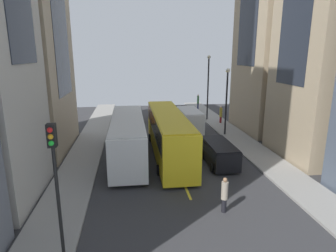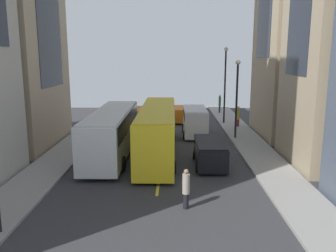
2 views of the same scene
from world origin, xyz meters
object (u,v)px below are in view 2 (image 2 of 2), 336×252
at_px(city_bus_white, 112,129).
at_px(delivery_van_white, 195,120).
at_px(streetcar_yellow, 158,127).
at_px(car_black_2, 210,151).
at_px(car_orange_0, 179,113).
at_px(pedestrian_crossing_near, 220,103).
at_px(pedestrian_waiting_curb, 186,188).
at_px(pedestrian_crossing_mid, 238,116).
at_px(car_orange_1, 136,114).

height_order(city_bus_white, delivery_van_white, city_bus_white).
relative_size(streetcar_yellow, car_black_2, 2.87).
bearing_deg(car_black_2, city_bus_white, 161.06).
distance_m(car_orange_0, car_black_2, 16.34).
relative_size(delivery_van_white, pedestrian_crossing_near, 2.28).
height_order(delivery_van_white, car_orange_0, delivery_van_white).
xyz_separation_m(city_bus_white, car_orange_0, (5.13, 13.85, -1.06)).
bearing_deg(delivery_van_white, pedestrian_waiting_curb, -95.04).
relative_size(delivery_van_white, car_orange_0, 1.24).
bearing_deg(pedestrian_crossing_mid, city_bus_white, -13.43).
relative_size(city_bus_white, pedestrian_waiting_curb, 5.90).
relative_size(city_bus_white, delivery_van_white, 2.26).
bearing_deg(car_orange_0, car_orange_1, -170.47).
height_order(city_bus_white, car_black_2, city_bus_white).
height_order(city_bus_white, pedestrian_crossing_mid, city_bus_white).
bearing_deg(car_orange_0, pedestrian_waiting_curb, -90.04).
bearing_deg(car_orange_1, car_orange_0, 9.53).
bearing_deg(car_orange_1, pedestrian_crossing_near, 31.94).
bearing_deg(streetcar_yellow, city_bus_white, -176.43).
bearing_deg(pedestrian_crossing_mid, delivery_van_white, -17.89).
relative_size(streetcar_yellow, pedestrian_waiting_curb, 6.63).
height_order(car_orange_0, car_orange_1, car_orange_0).
xyz_separation_m(delivery_van_white, car_black_2, (0.44, -9.11, -0.50)).
relative_size(car_orange_0, pedestrian_waiting_curb, 2.11).
bearing_deg(delivery_van_white, pedestrian_crossing_near, 72.67).
height_order(car_black_2, pedestrian_crossing_near, pedestrian_crossing_near).
bearing_deg(car_black_2, car_orange_1, 112.95).
bearing_deg(city_bus_white, car_orange_1, 88.13).
distance_m(delivery_van_white, pedestrian_crossing_near, 13.20).
relative_size(car_black_2, pedestrian_crossing_near, 2.02).
relative_size(city_bus_white, car_orange_1, 2.68).
bearing_deg(car_black_2, pedestrian_waiting_curb, -105.15).
height_order(delivery_van_white, pedestrian_crossing_near, delivery_van_white).
height_order(city_bus_white, streetcar_yellow, streetcar_yellow).
bearing_deg(delivery_van_white, car_black_2, -87.21).
relative_size(pedestrian_crossing_near, pedestrian_waiting_curb, 1.15).
relative_size(streetcar_yellow, delivery_van_white, 2.54).
height_order(city_bus_white, pedestrian_crossing_near, city_bus_white).
bearing_deg(delivery_van_white, streetcar_yellow, -116.00).
relative_size(streetcar_yellow, car_orange_1, 3.01).
bearing_deg(car_black_2, streetcar_yellow, 144.29).
bearing_deg(pedestrian_crossing_mid, car_black_2, 15.36).
distance_m(delivery_van_white, car_orange_0, 7.29).
bearing_deg(car_orange_1, car_black_2, -67.05).
distance_m(delivery_van_white, pedestrian_crossing_mid, 5.97).
bearing_deg(pedestrian_waiting_curb, pedestrian_crossing_near, 48.27).
bearing_deg(car_black_2, delivery_van_white, 92.79).
bearing_deg(pedestrian_crossing_mid, car_orange_1, -70.16).
bearing_deg(pedestrian_waiting_curb, streetcar_yellow, 69.50).
bearing_deg(pedestrian_waiting_curb, city_bus_white, 87.92).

